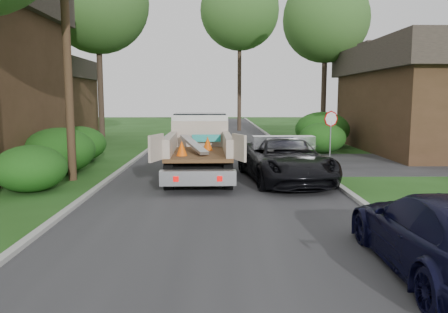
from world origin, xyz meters
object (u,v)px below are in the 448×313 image
house_right (444,96)px  tree_right_far (326,19)px  house_left_far (38,98)px  tree_left_far (97,2)px  black_pickup (285,160)px  utility_pole (67,39)px  tree_center_far (240,11)px  navy_suv (443,234)px  flatbed_truck (200,142)px  stop_sign (331,126)px

house_right → tree_right_far: size_ratio=1.13×
house_left_far → house_right: bearing=-16.8°
house_right → tree_left_far: 21.52m
black_pickup → tree_left_far: bearing=121.9°
utility_pole → tree_center_far: (7.48, 25.02, 5.81)m
tree_center_far → black_pickup: size_ratio=2.52×
tree_right_far → navy_suv: bearing=-98.8°
tree_right_far → navy_suv: 25.49m
house_left_far → tree_right_far: size_ratio=0.66×
tree_center_far → flatbed_truck: 25.79m
tree_left_far → navy_suv: size_ratio=2.44×
utility_pole → flatbed_truck: size_ratio=1.55×
stop_sign → tree_left_far: tree_left_far is taller
house_right → tree_right_far: tree_right_far is taller
stop_sign → flatbed_truck: stop_sign is taller
tree_right_far → flatbed_truck: 17.58m
navy_suv → tree_right_far: bearing=-97.7°
flatbed_truck → black_pickup: flatbed_truck is taller
house_left_far → black_pickup: bearing=-47.5°
utility_pole → flatbed_truck: (4.70, 1.27, -3.86)m
flatbed_truck → house_right: bearing=28.0°
utility_pole → black_pickup: (7.88, -0.34, -4.37)m
tree_center_far → flatbed_truck: size_ratio=2.27×
stop_sign → navy_suv: 13.12m
navy_suv → tree_left_far: bearing=-60.6°
house_right → tree_right_far: bearing=132.5°
stop_sign → tree_center_far: tree_center_far is taller
house_right → utility_pole: bearing=-154.0°
tree_left_far → navy_suv: bearing=-61.7°
tree_center_far → flatbed_truck: tree_center_far is taller
tree_center_far → black_pickup: bearing=-89.1°
black_pickup → navy_suv: (1.40, -8.64, -0.08)m
house_right → tree_center_far: tree_center_far is taller
flatbed_truck → tree_right_far: bearing=57.6°
utility_pole → tree_center_far: bearing=73.4°
house_right → flatbed_truck: (-13.78, -7.75, -1.84)m
tree_left_far → navy_suv: tree_left_far is taller
flatbed_truck → navy_suv: size_ratio=1.29×
utility_pole → house_right: utility_pole is taller
house_left_far → house_right: house_right is taller
flatbed_truck → black_pickup: 3.60m
black_pickup → house_left_far: bearing=125.7°
tree_left_far → tree_center_far: 16.22m
utility_pole → tree_left_far: bearing=99.5°
stop_sign → navy_suv: bearing=-96.1°
stop_sign → tree_left_far: (-12.70, 8.00, 7.20)m
black_pickup → flatbed_truck: bearing=146.3°
utility_pole → flatbed_truck: bearing=15.1°
house_right → black_pickup: house_right is taller
black_pickup → tree_center_far: bearing=84.1°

